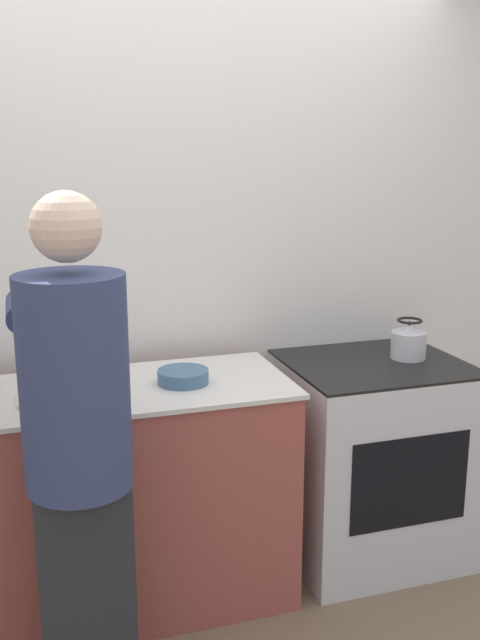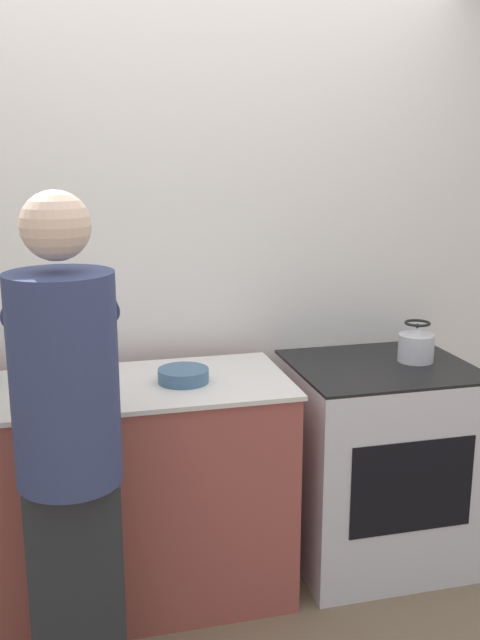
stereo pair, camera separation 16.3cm
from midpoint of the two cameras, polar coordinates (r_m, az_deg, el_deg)
name	(u,v)px [view 2 (the right image)]	position (r m, az deg, el deg)	size (l,w,h in m)	color
ground_plane	(218,626)	(2.99, -0.04, -23.29)	(12.00, 12.00, 0.00)	#7A664C
wall_back	(181,264)	(3.14, -3.27, 4.47)	(8.00, 0.05, 2.60)	white
counter	(98,496)	(2.94, -9.68, -13.75)	(1.52, 0.60, 0.91)	#9E4C42
oven	(377,462)	(3.27, 12.33, -11.04)	(0.75, 0.66, 0.90)	silver
person	(68,440)	(2.27, -11.55, -9.45)	(0.37, 0.61, 1.68)	#26282B
cutting_board	(64,391)	(2.71, -12.19, -5.60)	(0.33, 0.19, 0.02)	silver
knife	(49,388)	(2.72, -13.37, -5.30)	(0.20, 0.05, 0.01)	silver
kettle	(416,345)	(3.18, 15.35, -1.92)	(0.15, 0.15, 0.18)	silver
bowl_prep	(183,375)	(2.77, -2.87, -4.46)	(0.20, 0.20, 0.05)	#426684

